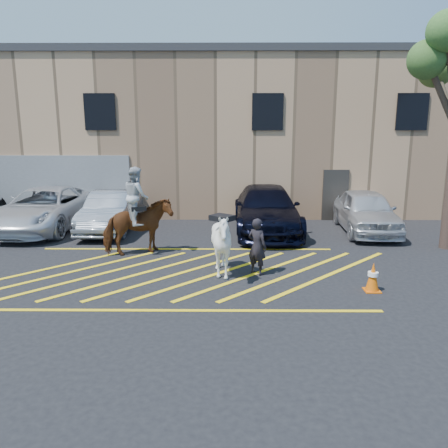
{
  "coord_description": "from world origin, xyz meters",
  "views": [
    {
      "loc": [
        1.33,
        -11.77,
        3.93
      ],
      "look_at": [
        1.24,
        0.2,
        1.3
      ],
      "focal_mm": 35.0,
      "sensor_mm": 36.0,
      "label": 1
    }
  ],
  "objects_px": {
    "traffic_cone": "(373,277)",
    "mounted_bay": "(137,220)",
    "car_blue_suv": "(266,209)",
    "car_white_suv": "(366,211)",
    "car_white_pickup": "(45,209)",
    "saddled_white": "(222,243)",
    "handler": "(257,246)",
    "car_silver_sedan": "(112,211)"
  },
  "relations": [
    {
      "from": "traffic_cone",
      "to": "mounted_bay",
      "type": "bearing_deg",
      "value": 153.54
    },
    {
      "from": "car_blue_suv",
      "to": "car_white_suv",
      "type": "distance_m",
      "value": 3.83
    },
    {
      "from": "car_blue_suv",
      "to": "car_white_suv",
      "type": "relative_size",
      "value": 1.24
    },
    {
      "from": "car_white_pickup",
      "to": "traffic_cone",
      "type": "distance_m",
      "value": 12.68
    },
    {
      "from": "saddled_white",
      "to": "car_white_suv",
      "type": "bearing_deg",
      "value": 43.8
    },
    {
      "from": "saddled_white",
      "to": "handler",
      "type": "bearing_deg",
      "value": 9.76
    },
    {
      "from": "mounted_bay",
      "to": "car_white_suv",
      "type": "bearing_deg",
      "value": 21.26
    },
    {
      "from": "car_white_pickup",
      "to": "car_silver_sedan",
      "type": "xyz_separation_m",
      "value": [
        2.68,
        -0.17,
        -0.05
      ]
    },
    {
      "from": "handler",
      "to": "traffic_cone",
      "type": "relative_size",
      "value": 2.15
    },
    {
      "from": "car_white_pickup",
      "to": "traffic_cone",
      "type": "xyz_separation_m",
      "value": [
        10.77,
        -6.67,
        -0.46
      ]
    },
    {
      "from": "car_blue_suv",
      "to": "car_silver_sedan",
      "type": "bearing_deg",
      "value": 179.68
    },
    {
      "from": "car_white_pickup",
      "to": "car_white_suv",
      "type": "distance_m",
      "value": 12.54
    },
    {
      "from": "car_silver_sedan",
      "to": "handler",
      "type": "height_order",
      "value": "handler"
    },
    {
      "from": "car_silver_sedan",
      "to": "car_white_suv",
      "type": "height_order",
      "value": "car_white_suv"
    },
    {
      "from": "handler",
      "to": "mounted_bay",
      "type": "distance_m",
      "value": 4.12
    },
    {
      "from": "handler",
      "to": "saddled_white",
      "type": "height_order",
      "value": "saddled_white"
    },
    {
      "from": "car_white_pickup",
      "to": "traffic_cone",
      "type": "relative_size",
      "value": 8.1
    },
    {
      "from": "car_blue_suv",
      "to": "mounted_bay",
      "type": "xyz_separation_m",
      "value": [
        -4.34,
        -3.28,
        0.27
      ]
    },
    {
      "from": "car_blue_suv",
      "to": "car_white_suv",
      "type": "xyz_separation_m",
      "value": [
        3.83,
        -0.11,
        -0.04
      ]
    },
    {
      "from": "car_white_suv",
      "to": "handler",
      "type": "height_order",
      "value": "car_white_suv"
    },
    {
      "from": "car_silver_sedan",
      "to": "saddled_white",
      "type": "bearing_deg",
      "value": -50.61
    },
    {
      "from": "traffic_cone",
      "to": "saddled_white",
      "type": "bearing_deg",
      "value": 163.38
    },
    {
      "from": "mounted_bay",
      "to": "car_white_pickup",
      "type": "bearing_deg",
      "value": 141.41
    },
    {
      "from": "car_blue_suv",
      "to": "car_white_suv",
      "type": "bearing_deg",
      "value": -1.57
    },
    {
      "from": "saddled_white",
      "to": "traffic_cone",
      "type": "relative_size",
      "value": 3.01
    },
    {
      "from": "car_silver_sedan",
      "to": "traffic_cone",
      "type": "xyz_separation_m",
      "value": [
        8.09,
        -6.51,
        -0.4
      ]
    },
    {
      "from": "mounted_bay",
      "to": "handler",
      "type": "bearing_deg",
      "value": -27.75
    },
    {
      "from": "saddled_white",
      "to": "car_blue_suv",
      "type": "bearing_deg",
      "value": 72.91
    },
    {
      "from": "car_silver_sedan",
      "to": "saddled_white",
      "type": "xyz_separation_m",
      "value": [
        4.38,
        -5.4,
        0.15
      ]
    },
    {
      "from": "car_white_suv",
      "to": "traffic_cone",
      "type": "bearing_deg",
      "value": -101.97
    },
    {
      "from": "car_blue_suv",
      "to": "handler",
      "type": "height_order",
      "value": "car_blue_suv"
    },
    {
      "from": "car_white_pickup",
      "to": "car_blue_suv",
      "type": "relative_size",
      "value": 1.0
    },
    {
      "from": "car_silver_sedan",
      "to": "handler",
      "type": "distance_m",
      "value": 7.47
    },
    {
      "from": "car_blue_suv",
      "to": "car_white_suv",
      "type": "height_order",
      "value": "car_blue_suv"
    },
    {
      "from": "car_white_pickup",
      "to": "mounted_bay",
      "type": "bearing_deg",
      "value": -35.76
    },
    {
      "from": "car_blue_suv",
      "to": "saddled_white",
      "type": "height_order",
      "value": "saddled_white"
    },
    {
      "from": "saddled_white",
      "to": "traffic_cone",
      "type": "bearing_deg",
      "value": -16.62
    },
    {
      "from": "car_white_pickup",
      "to": "car_silver_sedan",
      "type": "bearing_deg",
      "value": -0.75
    },
    {
      "from": "car_white_suv",
      "to": "traffic_cone",
      "type": "relative_size",
      "value": 6.52
    },
    {
      "from": "car_blue_suv",
      "to": "mounted_bay",
      "type": "bearing_deg",
      "value": -142.83
    },
    {
      "from": "saddled_white",
      "to": "traffic_cone",
      "type": "distance_m",
      "value": 3.91
    },
    {
      "from": "car_blue_suv",
      "to": "mounted_bay",
      "type": "distance_m",
      "value": 5.45
    }
  ]
}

